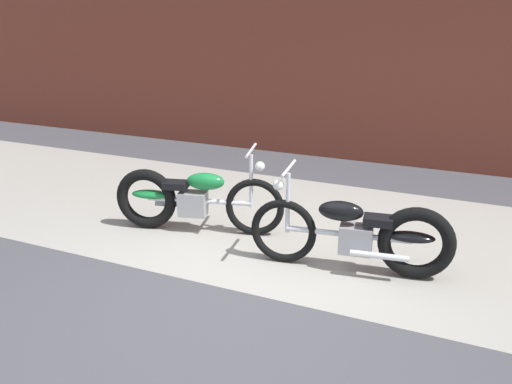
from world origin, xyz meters
The scene contains 4 objects.
ground_plane centered at (0.00, 0.00, 0.00)m, with size 80.00×80.00×0.00m, color #47474C.
sidewalk_slab centered at (0.00, 1.75, 0.00)m, with size 36.00×3.50×0.01m, color #9E998E.
motorcycle_green centered at (-1.17, 1.07, 0.40)m, with size 1.97×0.76×1.03m.
motorcycle_black centered at (0.97, 0.87, 0.40)m, with size 2.00×0.59×1.03m.
Camera 1 is at (1.97, -3.90, 2.46)m, focal length 37.24 mm.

